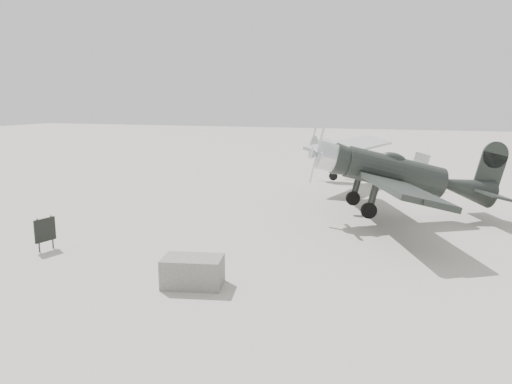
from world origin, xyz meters
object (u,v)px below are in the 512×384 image
lowwing_monoplane (403,175)px  equipment_block (193,272)px  sign_board (45,230)px  highwing_monoplane (361,154)px

lowwing_monoplane → equipment_block: lowwing_monoplane is taller
lowwing_monoplane → sign_board: bearing=-165.4°
equipment_block → sign_board: sign_board is taller
sign_board → lowwing_monoplane: bearing=48.7°
highwing_monoplane → equipment_block: size_ratio=6.40×
highwing_monoplane → equipment_block: highwing_monoplane is taller
highwing_monoplane → equipment_block: 20.55m
sign_board → equipment_block: bearing=-0.7°
highwing_monoplane → sign_board: 20.93m
lowwing_monoplane → highwing_monoplane: bearing=85.2°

